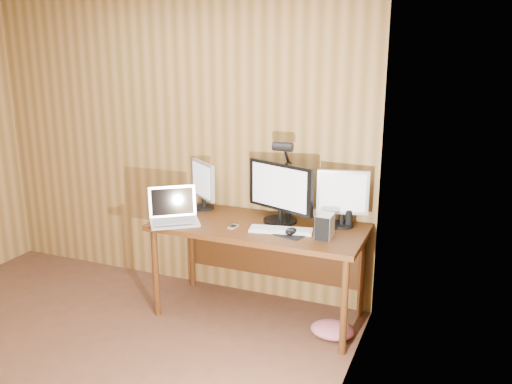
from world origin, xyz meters
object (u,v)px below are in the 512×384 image
Objects in this scene: monitor_left at (203,184)px; monitor_right at (343,197)px; hard_drive at (325,226)px; keyboard at (281,230)px; speaker at (349,218)px; desk at (262,237)px; desk_lamp at (285,168)px; laptop at (174,213)px; phone at (233,227)px; monitor_center at (280,192)px; mouse at (291,231)px.

monitor_left is 0.92× the size of monitor_right.
hard_drive is at bearing -113.79° from monitor_right.
speaker reaches higher than keyboard.
desk is 0.56m from desk_lamp.
laptop is (-0.63, -0.24, 0.19)m from desk.
desk is 0.59m from hard_drive.
laptop is 0.48m from phone.
desk_lamp is at bearing 92.73° from keyboard.
hard_drive reaches higher than keyboard.
monitor_right is 0.17m from speaker.
keyboard is at bearing -157.28° from monitor_right.
monitor_left reaches higher than phone.
monitor_center is 3.30× the size of hard_drive.
monitor_center is 0.47m from monitor_right.
desk is at bearing 163.66° from hard_drive.
keyboard is at bearing -146.45° from speaker.
monitor_center is at bearing -94.91° from desk_lamp.
laptop is 4.56× the size of phone.
hard_drive is 0.26× the size of desk_lamp.
mouse is 0.47m from speaker.
monitor_right is (1.15, -0.00, 0.02)m from monitor_left.
monitor_center is 0.19m from desk_lamp.
laptop is at bearing -163.29° from speaker.
desk is at bearing 133.19° from keyboard.
hard_drive is 0.69m from phone.
speaker is (1.27, 0.38, 0.00)m from laptop.
desk_lamp reaches higher than monitor_center.
speaker is at bearing 22.25° from keyboard.
laptop reaches higher than desk.
laptop is at bearing -62.74° from monitor_left.
keyboard is at bearing 12.20° from phone.
desk is 4.06× the size of monitor_left.
monitor_center is at bearing 127.26° from mouse.
monitor_right is 4.29× the size of phone.
desk is 0.67m from monitor_left.
monitor_left is 0.93m from mouse.
desk is 0.69m from monitor_right.
monitor_right is at bearing 24.66° from keyboard.
speaker is (0.64, 0.14, 0.19)m from desk.
monitor_right is 3.20× the size of speaker.
monitor_right is at bearing 29.06° from monitor_center.
desk_lamp is at bearing 38.37° from monitor_left.
monitor_right is at bearing 79.43° from hard_drive.
monitor_center is 5.69× the size of phone.
monitor_center reaches higher than phone.
laptop is 0.70× the size of desk_lamp.
hard_drive is at bearing -16.33° from desk.
phone is at bearing -1.79° from monitor_left.
phone is (-0.15, -0.20, 0.13)m from desk.
speaker is at bearing 27.23° from phone.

